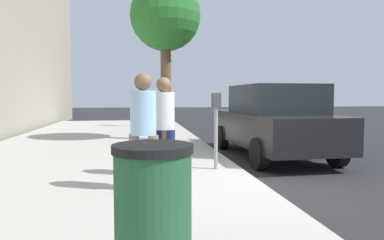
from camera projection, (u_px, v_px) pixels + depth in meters
ground_plane at (253, 185)px, 5.83m from camera, size 80.00×80.00×0.00m
sidewalk_slab at (68, 188)px, 5.37m from camera, size 28.00×6.00×0.15m
parking_meter at (216, 114)px, 6.36m from camera, size 0.36×0.12×1.41m
pedestrian_at_meter at (164, 119)px, 5.83m from camera, size 0.45×0.36×1.67m
pedestrian_bystander at (143, 122)px, 4.94m from camera, size 0.40×0.42×1.68m
parked_sedan_near at (273, 121)px, 8.49m from camera, size 4.44×2.05×1.77m
street_tree at (165, 18)px, 10.49m from camera, size 2.14×2.14×4.87m
traffic_signal at (166, 71)px, 14.92m from camera, size 0.24×0.44×3.60m
trash_bin at (153, 213)px, 2.51m from camera, size 0.59×0.59×1.01m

